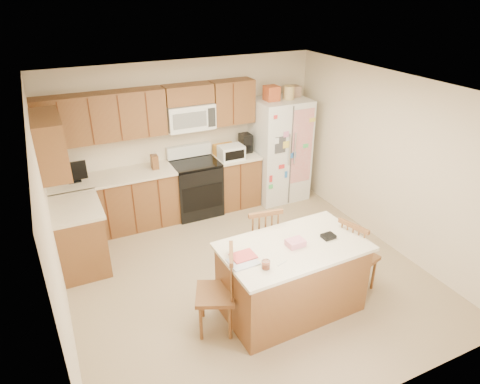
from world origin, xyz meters
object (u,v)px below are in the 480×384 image
stove (196,187)px  windsor_chair_back (260,244)px  windsor_chair_left (218,293)px  island (292,277)px  refrigerator (280,149)px  windsor_chair_right (356,257)px

stove → windsor_chair_back: (0.13, -2.07, 0.04)m
windsor_chair_left → island: bearing=-4.9°
refrigerator → stove: bearing=177.7°
windsor_chair_back → windsor_chair_right: (0.96, -0.73, -0.03)m
windsor_chair_back → refrigerator: bearing=54.3°
island → windsor_chair_right: windsor_chair_right is taller
island → windsor_chair_right: 0.92m
windsor_chair_left → stove: bearing=74.8°
windsor_chair_left → windsor_chair_right: 1.83m
windsor_chair_right → refrigerator: bearing=80.1°
stove → windsor_chair_back: 2.07m
stove → windsor_chair_right: bearing=-68.6°
island → windsor_chair_left: (-0.91, 0.08, 0.03)m
refrigerator → windsor_chair_left: refrigerator is taller
stove → island: size_ratio=0.67×
refrigerator → windsor_chair_right: 2.81m
windsor_chair_left → windsor_chair_back: 1.06m
stove → island: 2.78m
stove → refrigerator: size_ratio=0.55×
island → windsor_chair_back: windsor_chair_back is taller
windsor_chair_right → stove: bearing=111.4°
stove → windsor_chair_left: 2.79m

